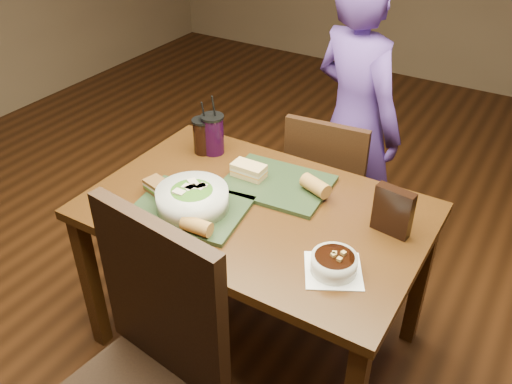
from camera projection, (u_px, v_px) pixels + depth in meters
ground at (256, 338)px, 2.52m from camera, size 6.00×6.00×0.00m
dining_table at (256, 225)px, 2.15m from camera, size 1.30×0.85×0.75m
chair_near at (143, 374)px, 1.62m from camera, size 0.54×0.54×1.11m
chair_far at (330, 189)px, 2.66m from camera, size 0.43×0.43×0.90m
diner at (355, 124)px, 2.67m from camera, size 0.66×0.57×1.52m
tray_near at (190, 208)px, 2.08m from camera, size 0.46×0.38×0.02m
tray_far at (277, 184)px, 2.22m from camera, size 0.44×0.35×0.02m
salad_bowl at (192, 198)px, 2.04m from camera, size 0.27×0.27×0.09m
soup_bowl at (334, 263)px, 1.78m from camera, size 0.25×0.25×0.08m
sandwich_near at (157, 186)px, 2.15m from camera, size 0.12×0.09×0.05m
sandwich_far at (249, 170)px, 2.24m from camera, size 0.14×0.08×0.06m
baguette_near at (197, 226)px, 1.93m from camera, size 0.12×0.06×0.06m
baguette_far at (315, 186)px, 2.14m from camera, size 0.14×0.10×0.06m
cup_cola at (203, 136)px, 2.41m from camera, size 0.09×0.09×0.25m
cup_berry at (213, 134)px, 2.41m from camera, size 0.10×0.10×0.28m
chip_bag at (393, 211)px, 1.92m from camera, size 0.15×0.06×0.18m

